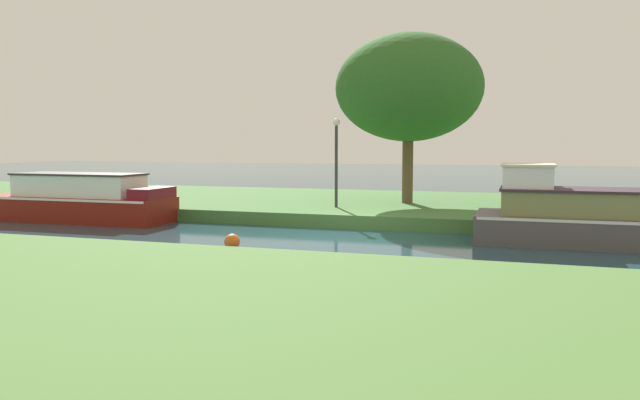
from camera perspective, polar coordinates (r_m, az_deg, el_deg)
The scene contains 9 objects.
ground_plane at distance 16.12m, azimuth 1.73°, elevation -3.64°, with size 120.00×120.00×0.00m, color #21434F.
riverbank_far at distance 22.84m, azimuth 6.69°, elevation -0.57°, with size 72.00×10.00×0.40m, color #426E35.
riverbank_near at distance 8.05m, azimuth -17.07°, elevation -11.40°, with size 72.00×10.00×0.40m, color #4B7537.
maroon_barge at distance 21.39m, azimuth -21.13°, elevation -0.05°, with size 6.39×1.90×1.53m.
slate_narrowboat at distance 16.78m, azimuth 26.90°, elevation -1.61°, with size 7.93×2.20×1.96m.
willow_tree_left at distance 22.06m, azimuth 8.09°, elevation 10.11°, with size 5.10×4.44×5.86m.
lamp_post at distance 20.33m, azimuth 1.50°, elevation 4.45°, with size 0.24×0.24×2.88m.
mooring_post_near at distance 18.21m, azimuth 23.94°, elevation -0.65°, with size 0.17×0.17×0.73m, color #44401F.
channel_buoy at distance 14.75m, azimuth -8.02°, elevation -3.78°, with size 0.37×0.37×0.37m, color #E55919.
Camera 1 is at (4.49, -15.28, 2.46)m, focal length 35.05 mm.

